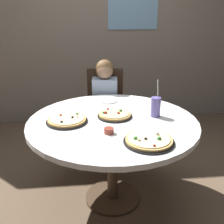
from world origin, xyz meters
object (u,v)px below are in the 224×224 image
Objects in this scene: diner_child at (105,117)px; sauce_bowl at (109,131)px; pizza_veggie at (115,115)px; pizza_cheese at (149,140)px; chair_wooden at (105,107)px; soda_cup at (156,107)px; pizza_pepperoni at (67,120)px; plate_small at (108,101)px; dining_table at (113,130)px.

diner_child reaches higher than sauce_bowl.
pizza_veggie is 0.84× the size of pizza_cheese.
soda_cup is at bearing -67.82° from chair_wooden.
pizza_pepperoni is 0.72m from soda_cup.
soda_cup is at bearing 70.78° from pizza_cheese.
pizza_cheese is at bearing -79.55° from diner_child.
pizza_veggie is 0.92× the size of soda_cup.
sauce_bowl is (-0.41, -0.28, -0.06)m from soda_cup.
soda_cup reaches higher than pizza_veggie.
chair_wooden reaches higher than plate_small.
plate_small is (-0.20, 0.86, -0.01)m from pizza_cheese.
pizza_cheese is (0.21, -1.12, 0.28)m from diner_child.
pizza_veggie is 1.58× the size of plate_small.
dining_table is 0.47m from plate_small.
diner_child is 3.81× the size of pizza_veggie.
pizza_veggie is 4.05× the size of sauce_bowl.
chair_wooden is 3.09× the size of soda_cup.
sauce_bowl is at bearing -145.22° from soda_cup.
pizza_veggie is 0.39m from pizza_pepperoni.
chair_wooden is 1.16m from sauce_bowl.
sauce_bowl is at bearing -103.97° from pizza_veggie.
pizza_pepperoni is at bearing -115.99° from diner_child.
chair_wooden is (0.01, 0.90, -0.14)m from dining_table.
pizza_veggie reaches higher than plate_small.
pizza_veggie is 0.32m from sauce_bowl.
chair_wooden reaches higher than pizza_veggie.
pizza_cheese is 0.30m from sauce_bowl.
plate_small is (0.05, 0.70, -0.02)m from sauce_bowl.
soda_cup is (0.35, 0.05, 0.17)m from dining_table.
pizza_cheese is 0.68m from pizza_pepperoni.
chair_wooden is at bearing 86.91° from sauce_bowl.
dining_table is 0.26m from sauce_bowl.
dining_table is 19.21× the size of sauce_bowl.
pizza_veggie is at bearing 110.14° from pizza_cheese.
pizza_cheese is (0.19, -1.30, 0.24)m from chair_wooden.
chair_wooden reaches higher than pizza_pepperoni.
soda_cup is at bearing -4.12° from pizza_veggie.
pizza_veggie is at bearing 11.10° from pizza_pepperoni.
soda_cup reaches higher than pizza_pepperoni.
dining_table is 0.91m from chair_wooden.
chair_wooden is 2.80× the size of pizza_cheese.
pizza_pepperoni is 0.59m from plate_small.
pizza_cheese reaches higher than plate_small.
soda_cup is at bearing 7.68° from dining_table.
pizza_pepperoni is (-0.35, -0.72, 0.28)m from diner_child.
plate_small is (-0.35, 0.41, -0.08)m from soda_cup.
plate_small is at bearing -90.88° from chair_wooden.
soda_cup is at bearing -61.44° from diner_child.
pizza_pepperoni is at bearing -127.71° from plate_small.
diner_child is 0.83m from soda_cup.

